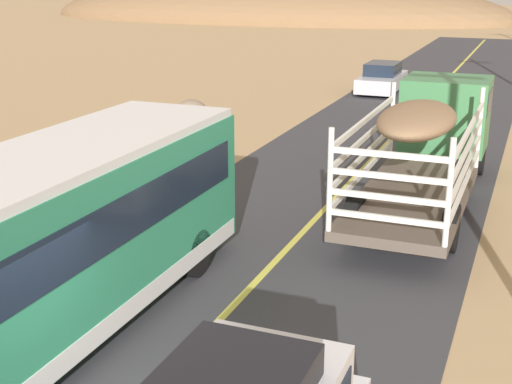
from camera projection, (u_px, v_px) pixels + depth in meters
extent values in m
cube|color=#3F7F4C|center=(445.00, 114.00, 21.78)|extent=(2.50, 2.20, 2.20)
cube|color=#192333|center=(447.00, 99.00, 21.65)|extent=(2.53, 1.54, 0.70)
cube|color=brown|center=(412.00, 199.00, 17.33)|extent=(2.50, 6.40, 0.24)
cylinder|color=silver|center=(392.00, 121.00, 20.17)|extent=(0.12, 0.12, 2.20)
cylinder|color=silver|center=(479.00, 128.00, 19.33)|extent=(0.12, 0.12, 2.20)
cylinder|color=silver|center=(330.00, 180.00, 14.61)|extent=(0.12, 0.12, 2.20)
cylinder|color=silver|center=(449.00, 193.00, 13.77)|extent=(0.12, 0.12, 2.20)
cube|color=silver|center=(364.00, 172.00, 17.59)|extent=(0.08, 6.30, 0.12)
cube|color=silver|center=(465.00, 183.00, 16.74)|extent=(0.08, 6.30, 0.12)
cube|color=silver|center=(386.00, 218.00, 14.37)|extent=(2.40, 0.08, 0.12)
cube|color=silver|center=(365.00, 155.00, 17.46)|extent=(0.08, 6.30, 0.12)
cube|color=silver|center=(467.00, 164.00, 16.61)|extent=(0.08, 6.30, 0.12)
cube|color=silver|center=(387.00, 197.00, 14.23)|extent=(2.40, 0.08, 0.12)
cube|color=silver|center=(365.00, 137.00, 17.33)|extent=(0.08, 6.30, 0.12)
cube|color=silver|center=(469.00, 146.00, 16.47)|extent=(0.08, 6.30, 0.12)
cube|color=silver|center=(388.00, 176.00, 14.10)|extent=(2.40, 0.08, 0.12)
cube|color=silver|center=(366.00, 119.00, 17.19)|extent=(0.08, 6.30, 0.12)
cube|color=silver|center=(470.00, 127.00, 16.34)|extent=(0.08, 6.30, 0.12)
cube|color=silver|center=(389.00, 155.00, 13.97)|extent=(2.40, 0.08, 0.12)
ellipsoid|color=#8C6B4C|center=(417.00, 119.00, 16.74)|extent=(1.75, 3.84, 0.70)
cylinder|color=black|center=(407.00, 150.00, 22.55)|extent=(0.32, 1.10, 1.10)
cylinder|color=black|center=(479.00, 157.00, 21.78)|extent=(0.32, 1.10, 1.10)
cylinder|color=black|center=(355.00, 216.00, 16.63)|extent=(0.32, 1.10, 1.10)
cylinder|color=black|center=(450.00, 228.00, 15.86)|extent=(0.32, 1.10, 1.10)
cube|color=#2D8C66|center=(45.00, 246.00, 11.77)|extent=(2.50, 10.00, 2.70)
cube|color=white|center=(37.00, 162.00, 11.34)|extent=(2.45, 9.80, 0.16)
cube|color=#192333|center=(42.00, 219.00, 11.62)|extent=(2.54, 9.20, 0.80)
cube|color=silver|center=(51.00, 309.00, 12.11)|extent=(2.53, 9.80, 0.36)
cylinder|color=black|center=(103.00, 238.00, 15.40)|extent=(0.30, 1.00, 1.00)
cylinder|color=black|center=(195.00, 253.00, 14.62)|extent=(0.30, 1.00, 1.00)
cube|color=silver|center=(382.00, 82.00, 36.14)|extent=(1.80, 4.40, 0.70)
cube|color=#192333|center=(383.00, 69.00, 36.03)|extent=(1.53, 2.20, 0.60)
cylinder|color=black|center=(372.00, 81.00, 37.64)|extent=(0.22, 0.66, 0.66)
cylinder|color=black|center=(402.00, 83.00, 37.08)|extent=(0.22, 0.66, 0.66)
cylinder|color=black|center=(360.00, 88.00, 35.30)|extent=(0.22, 0.66, 0.66)
cylinder|color=black|center=(392.00, 90.00, 34.74)|extent=(0.22, 0.66, 0.66)
ellipsoid|color=#84705B|center=(191.00, 113.00, 28.61)|extent=(1.32, 1.32, 1.04)
ellipsoid|color=olive|center=(269.00, 18.00, 87.85)|extent=(58.84, 25.33, 9.99)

